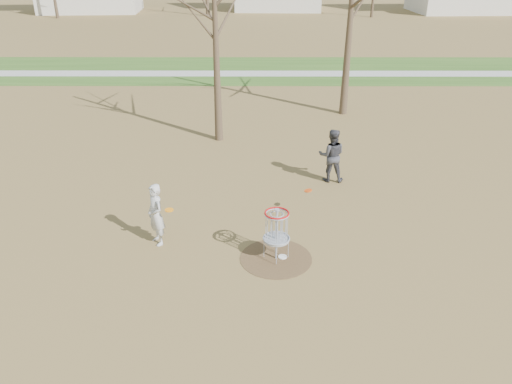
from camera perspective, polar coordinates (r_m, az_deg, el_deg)
ground at (r=12.51m, az=2.29°, el=-7.59°), size 160.00×160.00×0.00m
green_band at (r=32.14m, az=1.02°, el=13.77°), size 160.00×8.00×0.01m
footpath at (r=31.17m, az=1.04°, el=13.39°), size 160.00×1.50×0.01m
dirt_circle at (r=12.50m, az=2.29°, el=-7.57°), size 1.80×1.80×0.01m
player_standing at (r=12.95m, az=-11.38°, el=-2.57°), size 0.67×0.73×1.66m
player_throwing at (r=16.36m, az=8.63°, el=4.16°), size 0.92×0.75×1.77m
disc_grounded at (r=12.54m, az=3.05°, el=-7.40°), size 0.22×0.22×0.02m
discs_in_play at (r=13.28m, az=-1.14°, el=-0.83°), size 3.86×1.88×0.31m
disc_golf_basket at (r=12.02m, az=2.37°, el=-3.97°), size 0.64×0.64×1.35m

